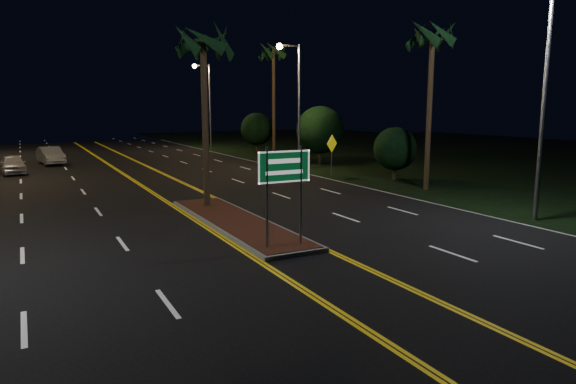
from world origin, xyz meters
TOP-DOWN VIEW (x-y plane):
  - ground at (0.00, 0.00)m, footprint 120.00×120.00m
  - grass_right at (30.00, 25.00)m, footprint 40.00×110.00m
  - median_island at (0.00, 7.00)m, footprint 2.25×10.25m
  - highway_sign at (0.00, 2.80)m, footprint 1.80×0.08m
  - streetlight_right_near at (10.61, 2.00)m, footprint 1.91×0.44m
  - streetlight_right_mid at (10.61, 22.00)m, footprint 1.91×0.44m
  - streetlight_right_far at (10.61, 42.00)m, footprint 1.91×0.44m
  - palm_median at (0.00, 10.50)m, footprint 2.40×2.40m
  - palm_right_near at (12.50, 10.00)m, footprint 2.40×2.40m
  - palm_right_far at (12.80, 30.00)m, footprint 2.40×2.40m
  - shrub_near at (13.50, 14.00)m, footprint 2.70×2.70m
  - shrub_mid at (14.00, 24.00)m, footprint 3.78×3.78m
  - shrub_far at (13.80, 36.00)m, footprint 3.24×3.24m
  - car_near at (-7.92, 28.34)m, footprint 2.33×4.70m
  - car_far at (-5.30, 33.65)m, footprint 2.82×5.13m
  - warning_sign at (10.80, 17.13)m, footprint 1.06×0.50m

SIDE VIEW (x-z plane):
  - ground at x=0.00m, z-range 0.00..0.00m
  - grass_right at x=30.00m, z-range 0.00..0.01m
  - median_island at x=0.00m, z-range 0.00..0.17m
  - car_near at x=-7.92m, z-range 0.00..1.51m
  - car_far at x=-5.30m, z-range 0.00..1.62m
  - warning_sign at x=10.80m, z-range 0.43..3.18m
  - shrub_near at x=13.50m, z-range 0.30..3.60m
  - shrub_far at x=13.80m, z-range 0.36..4.32m
  - highway_sign at x=0.00m, z-range 0.80..4.00m
  - shrub_mid at x=14.00m, z-range 0.42..5.04m
  - streetlight_right_near at x=10.61m, z-range 1.16..10.16m
  - streetlight_right_mid at x=10.61m, z-range 1.16..10.16m
  - streetlight_right_far at x=10.61m, z-range 1.16..10.16m
  - palm_median at x=0.00m, z-range 3.13..11.43m
  - palm_right_near at x=12.50m, z-range 3.56..12.86m
  - palm_right_far at x=12.80m, z-range 3.99..14.29m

